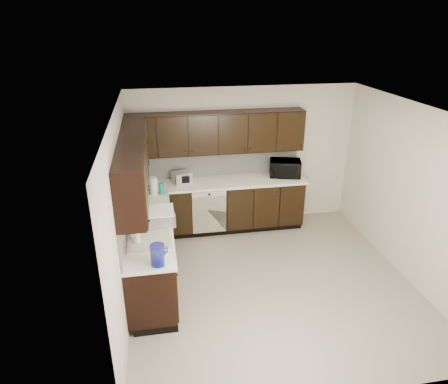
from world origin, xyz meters
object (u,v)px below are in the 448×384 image
object	(u,v)px
sink	(150,240)
microwave	(285,168)
toaster_oven	(182,177)
blue_pitcher	(158,255)
storage_bin	(154,218)

from	to	relation	value
sink	microwave	bearing A→B (deg)	36.23
toaster_oven	blue_pitcher	xyz separation A→B (m)	(-0.46, -2.45, 0.03)
sink	toaster_oven	distance (m)	1.86
microwave	blue_pitcher	bearing A→B (deg)	-119.31
sink	blue_pitcher	size ratio (longest dim) A/B	3.21
microwave	blue_pitcher	distance (m)	3.35
storage_bin	microwave	bearing A→B (deg)	32.02
storage_bin	toaster_oven	bearing A→B (deg)	71.33
sink	storage_bin	size ratio (longest dim) A/B	1.55
storage_bin	blue_pitcher	xyz separation A→B (m)	(0.04, -0.99, 0.02)
sink	microwave	size ratio (longest dim) A/B	1.53
microwave	toaster_oven	world-z (taller)	microwave
microwave	storage_bin	world-z (taller)	microwave
toaster_oven	storage_bin	xyz separation A→B (m)	(-0.49, -1.46, 0.01)
storage_bin	blue_pitcher	world-z (taller)	blue_pitcher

